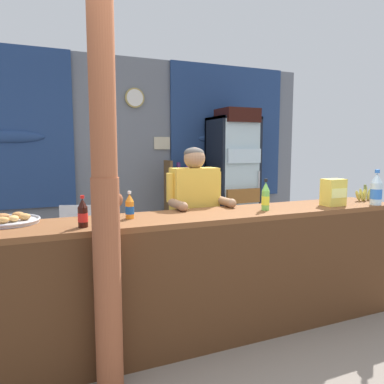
{
  "coord_description": "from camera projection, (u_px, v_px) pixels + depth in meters",
  "views": [
    {
      "loc": [
        -1.33,
        -2.14,
        1.51
      ],
      "look_at": [
        -0.01,
        0.89,
        1.11
      ],
      "focal_mm": 34.7,
      "sensor_mm": 36.0,
      "label": 1
    }
  ],
  "objects": [
    {
      "name": "back_wall_curtained",
      "position": [
        133.0,
        153.0,
        5.32
      ],
      "size": [
        5.59,
        0.22,
        2.75
      ],
      "color": "slate",
      "rests_on": "ground"
    },
    {
      "name": "stall_counter",
      "position": [
        213.0,
        266.0,
        2.82
      ],
      "size": [
        3.59,
        0.54,
        1.0
      ],
      "color": "brown",
      "rests_on": "ground"
    },
    {
      "name": "soda_bottle_orange_soda",
      "position": [
        130.0,
        207.0,
        2.67
      ],
      "size": [
        0.06,
        0.06,
        0.2
      ],
      "color": "orange",
      "rests_on": "stall_counter"
    },
    {
      "name": "banana_bunch",
      "position": [
        365.0,
        194.0,
        3.58
      ],
      "size": [
        0.26,
        0.07,
        0.16
      ],
      "color": "#CCC14C",
      "rests_on": "stall_counter"
    },
    {
      "name": "shopkeeper",
      "position": [
        195.0,
        210.0,
        3.31
      ],
      "size": [
        0.52,
        0.42,
        1.51
      ],
      "color": "#28282D",
      "rests_on": "ground"
    },
    {
      "name": "drink_fridge",
      "position": [
        233.0,
        174.0,
        5.47
      ],
      "size": [
        0.64,
        0.63,
        2.05
      ],
      "color": "black",
      "rests_on": "ground"
    },
    {
      "name": "soda_bottle_lime_soda",
      "position": [
        266.0,
        197.0,
        3.02
      ],
      "size": [
        0.06,
        0.06,
        0.26
      ],
      "color": "#75C64C",
      "rests_on": "stall_counter"
    },
    {
      "name": "soda_bottle_cola",
      "position": [
        83.0,
        214.0,
        2.38
      ],
      "size": [
        0.06,
        0.06,
        0.21
      ],
      "color": "black",
      "rests_on": "stall_counter"
    },
    {
      "name": "pastry_tray",
      "position": [
        8.0,
        220.0,
        2.51
      ],
      "size": [
        0.41,
        0.41,
        0.06
      ],
      "color": "#BCBCC1",
      "rests_on": "stall_counter"
    },
    {
      "name": "timber_post",
      "position": [
        105.0,
        187.0,
        2.16
      ],
      "size": [
        0.19,
        0.17,
        2.67
      ],
      "color": "#995133",
      "rests_on": "ground"
    },
    {
      "name": "snack_box_instant_noodle",
      "position": [
        333.0,
        192.0,
        3.26
      ],
      "size": [
        0.19,
        0.14,
        0.24
      ],
      "color": "#EAD14C",
      "rests_on": "stall_counter"
    },
    {
      "name": "soda_bottle_water",
      "position": [
        376.0,
        190.0,
        3.3
      ],
      "size": [
        0.1,
        0.1,
        0.32
      ],
      "color": "silver",
      "rests_on": "stall_counter"
    },
    {
      "name": "bottle_shelf_rack",
      "position": [
        183.0,
        204.0,
        5.36
      ],
      "size": [
        0.48,
        0.28,
        1.32
      ],
      "color": "brown",
      "rests_on": "ground"
    },
    {
      "name": "ground_plane",
      "position": [
        180.0,
        296.0,
        3.77
      ],
      "size": [
        7.95,
        7.95,
        0.0
      ],
      "primitive_type": "plane",
      "color": "slate"
    },
    {
      "name": "plastic_lawn_chair",
      "position": [
        77.0,
        240.0,
        4.09
      ],
      "size": [
        0.56,
        0.56,
        0.86
      ],
      "color": "silver",
      "rests_on": "ground"
    }
  ]
}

